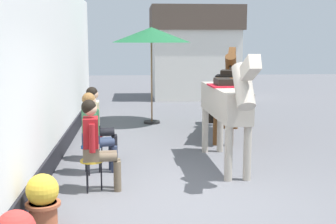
# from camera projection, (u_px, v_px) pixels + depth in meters

# --- Properties ---
(ground_plane) EXTENTS (40.00, 40.00, 0.00)m
(ground_plane) POSITION_uv_depth(u_px,v_px,m) (181.00, 148.00, 9.76)
(ground_plane) COLOR slate
(pub_facade_wall) EXTENTS (0.34, 14.00, 3.40)m
(pub_facade_wall) POSITION_uv_depth(u_px,v_px,m) (41.00, 82.00, 7.86)
(pub_facade_wall) COLOR white
(pub_facade_wall) RESTS_ON ground_plane
(distant_cottage) EXTENTS (3.40, 2.60, 3.50)m
(distant_cottage) POSITION_uv_depth(u_px,v_px,m) (195.00, 51.00, 17.86)
(distant_cottage) COLOR silver
(distant_cottage) RESTS_ON ground_plane
(seated_visitor_near) EXTENTS (0.61, 0.49, 1.39)m
(seated_visitor_near) POSITION_uv_depth(u_px,v_px,m) (95.00, 140.00, 6.88)
(seated_visitor_near) COLOR gold
(seated_visitor_near) RESTS_ON ground_plane
(seated_visitor_middle) EXTENTS (0.61, 0.48, 1.39)m
(seated_visitor_middle) POSITION_uv_depth(u_px,v_px,m) (94.00, 128.00, 7.79)
(seated_visitor_middle) COLOR #194C99
(seated_visitor_middle) RESTS_ON ground_plane
(seated_visitor_far) EXTENTS (0.61, 0.49, 1.39)m
(seated_visitor_far) POSITION_uv_depth(u_px,v_px,m) (97.00, 119.00, 8.69)
(seated_visitor_far) COLOR red
(seated_visitor_far) RESTS_ON ground_plane
(saddled_horse_near) EXTENTS (0.53, 3.00, 2.06)m
(saddled_horse_near) POSITION_uv_depth(u_px,v_px,m) (226.00, 103.00, 8.15)
(saddled_horse_near) COLOR #B2A899
(saddled_horse_near) RESTS_ON ground_plane
(saddled_horse_far) EXTENTS (1.08, 2.92, 2.06)m
(saddled_horse_far) POSITION_uv_depth(u_px,v_px,m) (228.00, 87.00, 10.87)
(saddled_horse_far) COLOR brown
(saddled_horse_far) RESTS_ON ground_plane
(flower_planter_inner_near) EXTENTS (0.43, 0.43, 0.64)m
(flower_planter_inner_near) POSITION_uv_depth(u_px,v_px,m) (43.00, 198.00, 5.67)
(flower_planter_inner_near) COLOR #A85638
(flower_planter_inner_near) RESTS_ON ground_plane
(cafe_parasol) EXTENTS (2.10, 2.10, 2.58)m
(cafe_parasol) POSITION_uv_depth(u_px,v_px,m) (151.00, 35.00, 12.25)
(cafe_parasol) COLOR black
(cafe_parasol) RESTS_ON ground_plane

